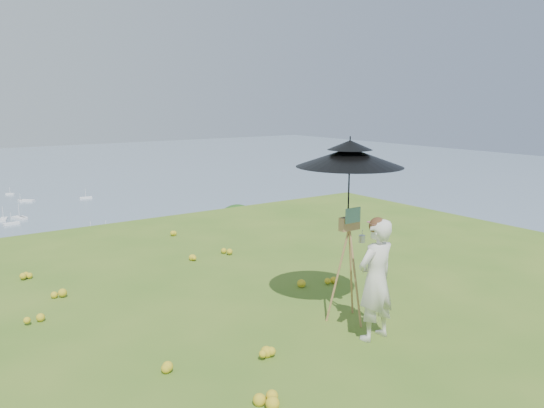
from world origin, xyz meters
TOP-DOWN VIEW (x-y plane):
  - ground at (0.00, 0.00)m, footprint 14.00×14.00m
  - slope_trees at (0.00, 35.00)m, footprint 110.00×50.00m
  - wildflowers at (0.00, 0.25)m, footprint 10.00×10.50m
  - painter at (-0.10, -1.15)m, footprint 0.58×0.40m
  - field_easel at (0.01, -0.54)m, footprint 0.60×0.60m
  - sun_umbrella at (0.01, -0.51)m, footprint 1.47×1.47m
  - painter_cap at (-0.10, -1.15)m, footprint 0.21×0.25m

SIDE VIEW (x-z plane):
  - slope_trees at x=0.00m, z-range -18.00..-12.00m
  - ground at x=0.00m, z-range 0.00..0.00m
  - wildflowers at x=0.00m, z-range 0.00..0.12m
  - painter at x=-0.10m, z-range 0.00..1.53m
  - field_easel at x=0.01m, z-range 0.00..1.56m
  - painter_cap at x=-0.10m, z-range 1.44..1.54m
  - sun_umbrella at x=0.01m, z-range 1.29..2.48m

